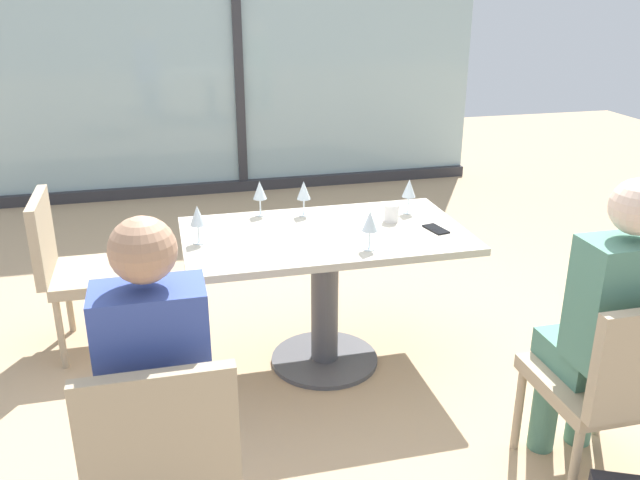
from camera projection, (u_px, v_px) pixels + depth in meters
ground_plane at (324, 361)px, 3.55m from camera, size 12.00×12.00×0.00m
window_wall_backdrop at (238, 60)px, 6.00m from camera, size 4.49×0.10×2.70m
dining_table_main at (325, 267)px, 3.35m from camera, size 1.38×0.79×0.73m
chair_front_right at (617, 380)px, 2.49m from camera, size 0.46×0.50×0.87m
chair_front_left at (163, 449)px, 2.12m from camera, size 0.46×0.50×0.87m
chair_far_left at (77, 263)px, 3.51m from camera, size 0.50×0.46×0.87m
person_front_right at (607, 318)px, 2.51m from camera, size 0.34×0.39×1.26m
person_front_left at (157, 376)px, 2.15m from camera, size 0.34×0.39×1.26m
wine_glass_0 at (370, 222)px, 3.03m from camera, size 0.07×0.07×0.18m
wine_glass_1 at (260, 191)px, 3.47m from camera, size 0.07×0.07×0.18m
wine_glass_2 at (409, 189)px, 3.51m from camera, size 0.07×0.07×0.18m
wine_glass_3 at (304, 191)px, 3.47m from camera, size 0.07×0.07×0.18m
wine_glass_4 at (197, 216)px, 3.10m from camera, size 0.07×0.07×0.18m
coffee_cup at (391, 213)px, 3.42m from camera, size 0.08×0.08×0.09m
cell_phone_on_table at (436, 229)px, 3.31m from camera, size 0.10×0.16×0.01m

